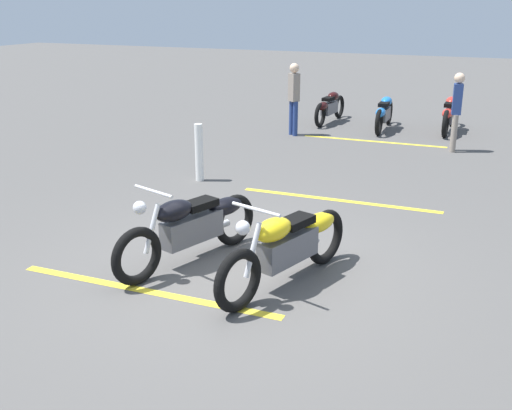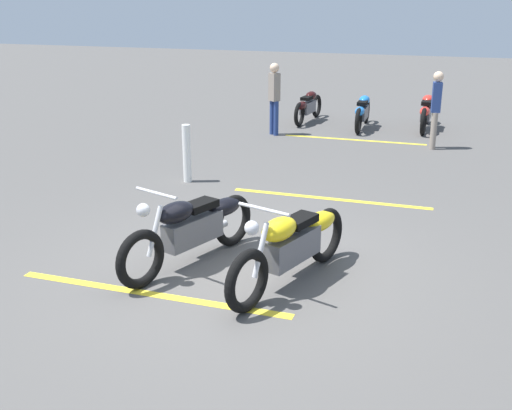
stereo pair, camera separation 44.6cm
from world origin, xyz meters
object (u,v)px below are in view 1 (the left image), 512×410
object	(u,v)px
motorcycle_row_center	(329,107)
motorcycle_bright_foreground	(289,245)
motorcycle_row_left	(384,113)
bystander_near_row	(456,108)
motorcycle_row_far_left	(449,114)
bollard_post	(199,153)
bystander_secondary	(294,96)
motorcycle_dark_foreground	(192,225)

from	to	relation	value
motorcycle_row_center	motorcycle_bright_foreground	bearing A→B (deg)	-162.40
motorcycle_row_left	bystander_near_row	xyz separation A→B (m)	(-1.59, -1.79, 0.48)
motorcycle_row_far_left	bollard_post	world-z (taller)	bollard_post
bollard_post	motorcycle_bright_foreground	bearing A→B (deg)	-138.55
motorcycle_row_far_left	motorcycle_row_left	size ratio (longest dim) A/B	1.04
bystander_near_row	bollard_post	world-z (taller)	bystander_near_row
motorcycle_row_center	bystander_secondary	xyz separation A→B (m)	(-1.77, 0.33, 0.51)
motorcycle_dark_foreground	motorcycle_row_center	world-z (taller)	motorcycle_dark_foreground
motorcycle_bright_foreground	motorcycle_row_center	size ratio (longest dim) A/B	1.08
motorcycle_dark_foreground	bollard_post	size ratio (longest dim) A/B	2.14
motorcycle_row_far_left	bystander_secondary	distance (m)	3.77
motorcycle_dark_foreground	motorcycle_row_center	bearing A→B (deg)	-155.12
motorcycle_dark_foreground	motorcycle_row_left	bearing A→B (deg)	-164.54
bystander_near_row	motorcycle_dark_foreground	bearing A→B (deg)	63.22
motorcycle_row_far_left	motorcycle_row_center	xyz separation A→B (m)	(-0.02, 2.95, -0.03)
motorcycle_row_center	motorcycle_row_far_left	bearing A→B (deg)	-86.10
motorcycle_row_left	motorcycle_row_center	xyz separation A→B (m)	(0.38, 1.48, -0.01)
motorcycle_dark_foreground	motorcycle_row_left	world-z (taller)	motorcycle_dark_foreground
motorcycle_row_far_left	bystander_secondary	xyz separation A→B (m)	(-1.79, 3.28, 0.48)
motorcycle_row_center	bystander_near_row	distance (m)	3.85
motorcycle_bright_foreground	motorcycle_row_center	bearing A→B (deg)	-148.94
motorcycle_bright_foreground	bystander_secondary	size ratio (longest dim) A/B	1.31
motorcycle_row_left	motorcycle_row_center	size ratio (longest dim) A/B	1.02
motorcycle_row_far_left	bystander_near_row	world-z (taller)	bystander_near_row
bystander_near_row	bollard_post	bearing A→B (deg)	37.03
motorcycle_bright_foreground	bystander_near_row	xyz separation A→B (m)	(7.23, -0.98, 0.44)
bystander_near_row	bystander_secondary	xyz separation A→B (m)	(0.19, 3.60, 0.02)
bollard_post	motorcycle_row_far_left	bearing A→B (deg)	-30.32
motorcycle_dark_foreground	bystander_secondary	size ratio (longest dim) A/B	1.30
motorcycle_row_center	bystander_secondary	world-z (taller)	bystander_secondary
motorcycle_bright_foreground	bollard_post	world-z (taller)	motorcycle_bright_foreground
motorcycle_row_center	bollard_post	xyz separation A→B (m)	(-5.97, 0.55, 0.09)
motorcycle_row_center	bystander_secondary	bearing A→B (deg)	172.98
motorcycle_row_center	bystander_near_row	xyz separation A→B (m)	(-1.96, -3.27, 0.49)
motorcycle_bright_foreground	motorcycle_row_center	world-z (taller)	motorcycle_bright_foreground
motorcycle_row_left	bystander_near_row	distance (m)	2.44
motorcycle_row_far_left	bystander_near_row	size ratio (longest dim) A/B	1.32
motorcycle_row_far_left	motorcycle_row_left	xyz separation A→B (m)	(-0.40, 1.47, -0.02)
motorcycle_bright_foreground	bollard_post	xyz separation A→B (m)	(3.22, 2.85, 0.04)
motorcycle_bright_foreground	bystander_secondary	xyz separation A→B (m)	(7.42, 2.63, 0.46)
motorcycle_row_left	bystander_near_row	world-z (taller)	bystander_near_row
motorcycle_bright_foreground	motorcycle_dark_foreground	distance (m)	1.27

